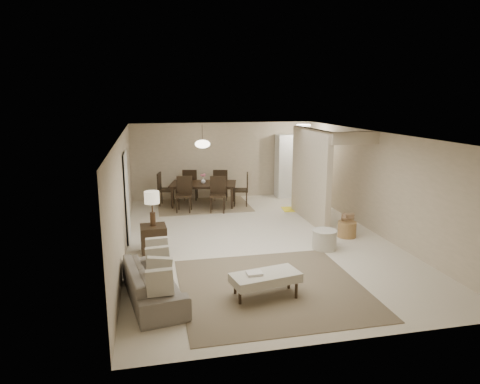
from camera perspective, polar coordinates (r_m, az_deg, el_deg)
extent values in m
plane|color=beige|center=(10.25, 2.21, -6.27)|extent=(9.00, 9.00, 0.00)
plane|color=white|center=(9.74, 2.33, 7.80)|extent=(9.00, 9.00, 0.00)
plane|color=tan|center=(14.26, -2.25, 4.23)|extent=(6.00, 0.00, 6.00)
plane|color=tan|center=(9.64, -15.28, -0.21)|extent=(0.00, 9.00, 9.00)
plane|color=tan|center=(11.05, 17.52, 1.23)|extent=(0.00, 9.00, 9.00)
cube|color=tan|center=(11.64, 9.34, 2.20)|extent=(0.15, 2.50, 2.50)
cube|color=black|center=(10.27, -14.88, -0.74)|extent=(0.04, 0.90, 2.04)
cube|color=white|center=(14.54, 7.17, 3.50)|extent=(1.20, 0.55, 2.10)
cylinder|color=white|center=(13.49, 8.48, 8.80)|extent=(0.44, 0.44, 0.05)
cube|color=brown|center=(7.78, 4.24, -12.57)|extent=(3.20, 3.20, 0.01)
imported|color=slate|center=(7.39, -11.50, -11.80)|extent=(2.08, 1.10, 0.58)
cube|color=beige|center=(7.33, 3.42, -11.35)|extent=(1.23, 0.74, 0.15)
cylinder|color=black|center=(7.14, -0.01, -13.83)|extent=(0.05, 0.05, 0.26)
cylinder|color=black|center=(7.38, 7.51, -13.01)|extent=(0.05, 0.05, 0.26)
cylinder|color=black|center=(7.48, -0.65, -12.55)|extent=(0.05, 0.05, 0.26)
cylinder|color=black|center=(7.71, 6.53, -11.83)|extent=(0.05, 0.05, 0.26)
cube|color=black|center=(9.50, -11.43, -6.16)|extent=(0.57, 0.57, 0.59)
cylinder|color=#432D1C|center=(9.37, -11.55, -3.57)|extent=(0.12, 0.12, 0.30)
cylinder|color=#432D1C|center=(9.30, -11.62, -1.91)|extent=(0.03, 0.03, 0.26)
cylinder|color=beige|center=(9.25, -11.68, -0.71)|extent=(0.32, 0.32, 0.26)
cylinder|color=beige|center=(9.71, 11.19, -6.26)|extent=(0.55, 0.55, 0.43)
cylinder|color=brown|center=(10.66, 14.06, -4.85)|extent=(0.57, 0.57, 0.38)
cube|color=#7F6F4E|center=(13.39, -4.87, -1.78)|extent=(2.80, 2.10, 0.01)
imported|color=black|center=(13.31, -4.90, -0.33)|extent=(2.20, 1.55, 0.70)
imported|color=white|center=(13.23, -4.93, 1.49)|extent=(0.19, 0.19, 0.16)
cube|color=yellow|center=(13.03, 7.84, -2.26)|extent=(1.04, 0.71, 0.01)
cylinder|color=#432D1C|center=(13.03, -5.05, 7.83)|extent=(0.02, 0.02, 0.50)
ellipsoid|color=#FFEAC6|center=(13.06, -5.02, 6.39)|extent=(0.46, 0.46, 0.25)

